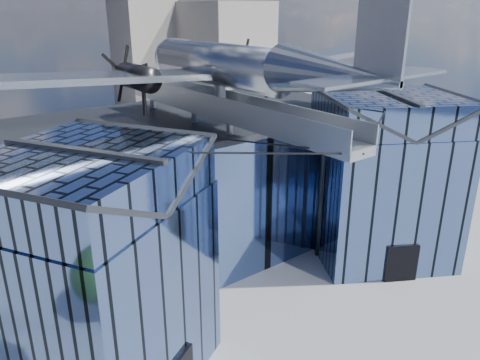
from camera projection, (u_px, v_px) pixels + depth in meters
ground_plane at (259, 294)px, 29.84m from camera, size 120.00×120.00×0.00m
museum at (206, 187)px, 32.22m from camera, size 32.88×24.50×17.60m
bg_towers at (35, 62)px, 64.64m from camera, size 77.00×24.50×26.00m
tree_plaza_e at (462, 144)px, 47.58m from camera, size 5.08×5.08×6.04m
tree_side_e at (386, 158)px, 44.32m from camera, size 4.59×4.59×5.48m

